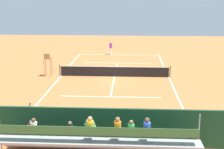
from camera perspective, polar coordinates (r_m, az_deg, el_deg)
ground_plane at (r=29.89m, az=0.43°, el=-0.37°), size 60.00×60.00×0.00m
court_line_markings at (r=29.93m, az=0.44°, el=-0.35°), size 10.10×22.20×0.01m
tennis_net at (r=29.77m, az=0.44°, el=0.57°), size 10.30×0.10×1.07m
backdrop_wall at (r=16.31m, az=-2.02°, el=-9.25°), size 18.00×0.16×2.00m
bleacher_stand at (r=15.10m, az=-2.75°, el=-11.42°), size 9.06×2.40×2.48m
umpire_chair at (r=30.46m, az=-11.30°, el=2.17°), size 0.67×0.67×2.14m
courtside_bench at (r=17.20m, az=9.34°, el=-9.78°), size 1.80×0.40×0.93m
equipment_bag at (r=17.14m, az=2.57°, el=-11.07°), size 0.90×0.36×0.36m
tennis_player at (r=40.61m, az=-0.22°, el=4.95°), size 0.44×0.56×1.93m
tennis_racket at (r=40.59m, az=-1.16°, el=3.51°), size 0.32×0.57×0.03m
tennis_ball_near at (r=38.07m, az=-2.40°, el=2.82°), size 0.07×0.07×0.07m
line_judge at (r=17.78m, az=-14.53°, el=-7.64°), size 0.40×0.55×1.93m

